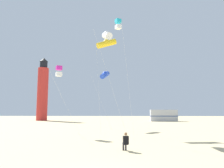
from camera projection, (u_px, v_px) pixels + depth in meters
kite_flyer_standing at (125, 141)px, 13.55m from camera, size 0.41×0.55×1.16m
kite_box_cyan at (118, 24)px, 24.77m from camera, size 2.08×2.08×12.98m
kite_box_magenta at (59, 71)px, 23.65m from camera, size 2.94×2.94×7.41m
kite_tube_gold at (106, 43)px, 25.89m from camera, size 2.58×2.14×11.26m
kite_tube_blue at (105, 75)px, 31.06m from camera, size 3.11×3.28×8.38m
kite_tube_white at (107, 36)px, 22.58m from camera, size 3.23×3.33×11.04m
lighthouse_distant at (43, 91)px, 57.54m from camera, size 2.80×2.80×16.80m
rv_van_silver at (164, 115)px, 52.73m from camera, size 6.51×2.53×2.80m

